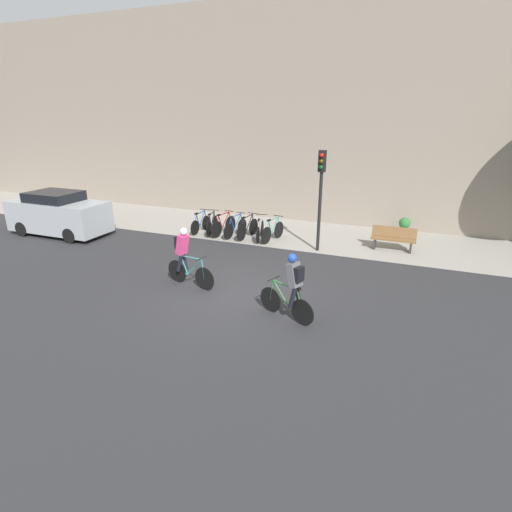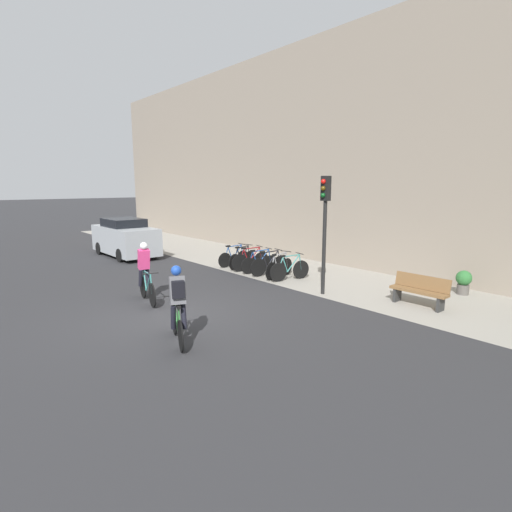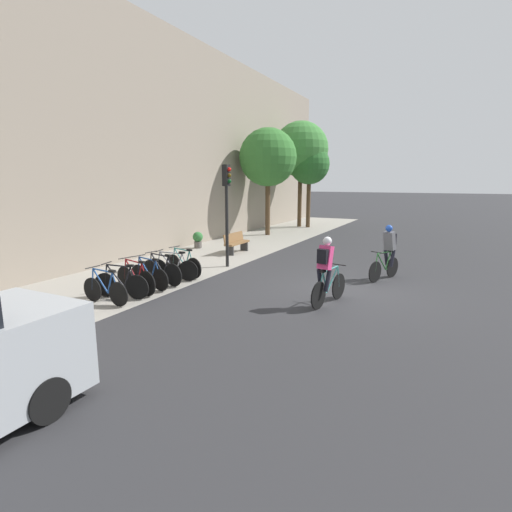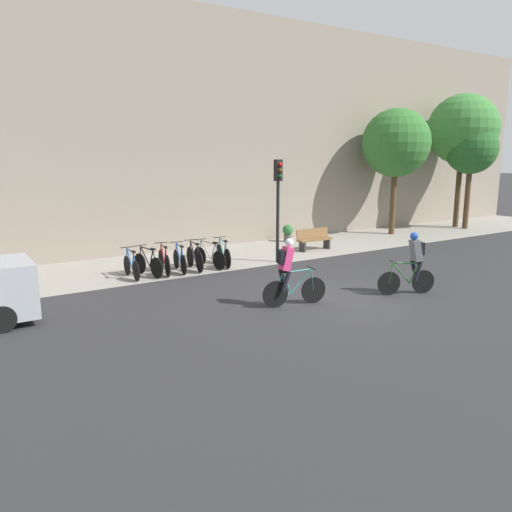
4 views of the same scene
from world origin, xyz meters
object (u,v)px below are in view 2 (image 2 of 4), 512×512
(cyclist_grey, at_px, (177,304))
(parked_bike_0, at_px, (234,257))
(parked_bike_1, at_px, (242,259))
(bench, at_px, (419,290))
(cyclist_pink, at_px, (145,270))
(potted_plant, at_px, (464,281))
(parked_bike_3, at_px, (260,263))
(traffic_light_pole, at_px, (325,214))
(parked_car, at_px, (125,238))
(parked_bike_5, at_px, (279,267))
(parked_bike_4, at_px, (269,265))
(parked_bike_6, at_px, (290,269))
(parked_bike_2, at_px, (251,260))

(cyclist_grey, xyz_separation_m, parked_bike_0, (-6.06, 6.15, -0.56))
(cyclist_grey, height_order, parked_bike_1, cyclist_grey)
(bench, bearing_deg, cyclist_pink, -134.16)
(parked_bike_0, bearing_deg, bench, 4.22)
(cyclist_pink, relative_size, potted_plant, 2.30)
(cyclist_pink, height_order, parked_bike_3, cyclist_pink)
(traffic_light_pole, bearing_deg, cyclist_grey, -83.13)
(parked_car, bearing_deg, parked_bike_1, 22.61)
(parked_bike_5, height_order, potted_plant, parked_bike_5)
(cyclist_grey, distance_m, parked_bike_3, 7.57)
(bench, bearing_deg, parked_bike_4, -174.16)
(parked_bike_6, bearing_deg, potted_plant, 29.82)
(cyclist_grey, height_order, traffic_light_pole, traffic_light_pole)
(cyclist_pink, distance_m, parked_bike_4, 5.22)
(cyclist_pink, distance_m, parked_bike_2, 5.38)
(parked_bike_1, xyz_separation_m, parked_car, (-6.04, -2.51, 0.49))
(parked_bike_0, xyz_separation_m, parked_bike_3, (1.68, -0.00, 0.01))
(cyclist_pink, height_order, parked_bike_5, cyclist_pink)
(parked_bike_4, xyz_separation_m, traffic_light_pole, (3.13, -0.53, 2.17))
(parked_bike_6, relative_size, bench, 1.02)
(parked_car, bearing_deg, parked_bike_5, 16.87)
(potted_plant, bearing_deg, cyclist_pink, -126.36)
(parked_bike_3, xyz_separation_m, parked_bike_4, (0.56, 0.00, 0.02))
(parked_bike_5, distance_m, potted_plant, 6.22)
(parked_bike_0, relative_size, parked_bike_2, 0.94)
(traffic_light_pole, bearing_deg, parked_bike_1, 173.72)
(parked_bike_1, relative_size, parked_bike_2, 0.96)
(parked_bike_2, bearing_deg, parked_bike_0, -179.97)
(parked_bike_3, xyz_separation_m, parked_bike_6, (1.68, 0.00, 0.01))
(cyclist_grey, distance_m, bench, 7.05)
(parked_bike_0, distance_m, traffic_light_pole, 5.83)
(parked_bike_1, height_order, traffic_light_pole, traffic_light_pole)
(parked_bike_0, height_order, parked_bike_2, parked_bike_2)
(parked_bike_4, bearing_deg, parked_bike_0, -179.99)
(parked_bike_5, bearing_deg, parked_car, -163.13)
(parked_bike_1, bearing_deg, traffic_light_pole, -6.28)
(cyclist_grey, distance_m, potted_plant, 9.30)
(parked_bike_1, relative_size, potted_plant, 2.09)
(cyclist_grey, height_order, parked_bike_6, cyclist_grey)
(cyclist_grey, relative_size, parked_bike_3, 1.07)
(cyclist_grey, height_order, bench, cyclist_grey)
(parked_bike_3, xyz_separation_m, parked_bike_5, (1.13, -0.00, 0.00))
(traffic_light_pole, distance_m, bench, 3.57)
(parked_bike_3, relative_size, traffic_light_pole, 0.44)
(cyclist_pink, distance_m, parked_car, 8.33)
(cyclist_grey, xyz_separation_m, parked_bike_1, (-5.49, 6.15, -0.54))
(parked_bike_1, distance_m, parked_car, 6.56)
(cyclist_grey, height_order, potted_plant, cyclist_grey)
(parked_bike_0, height_order, parked_bike_4, parked_bike_4)
(parked_bike_0, distance_m, parked_bike_5, 2.81)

